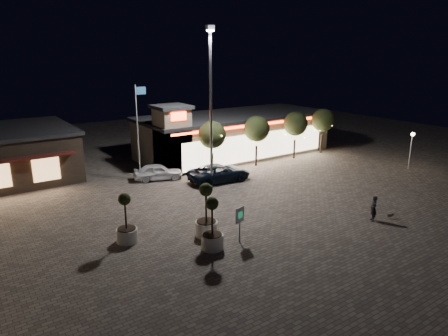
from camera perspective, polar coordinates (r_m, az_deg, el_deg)
ground at (r=25.19m, az=4.27°, el=-8.38°), size 90.00×90.00×0.00m
retail_building at (r=42.10m, az=1.07°, el=4.84°), size 20.40×8.40×6.10m
floodlight_pole at (r=30.80m, az=-1.90°, el=9.74°), size 0.60×0.40×12.38m
flagpole at (r=33.76m, az=-12.12°, el=6.05°), size 0.95×0.10×8.00m
lamp_post_east at (r=40.52m, az=25.23°, el=3.21°), size 0.36×0.36×3.48m
string_tree_a at (r=34.90m, az=-1.72°, el=4.75°), size 2.42×2.42×4.79m
string_tree_b at (r=37.78m, az=4.70°, el=5.57°), size 2.42×2.42×4.79m
string_tree_c at (r=41.07m, az=10.18°, el=6.22°), size 2.42×2.42×4.79m
string_tree_d at (r=43.93m, az=13.94°, el=6.63°), size 2.42×2.42×4.79m
pickup_truck at (r=33.52m, az=-0.67°, el=-0.68°), size 5.56×2.94×1.49m
white_sedan at (r=34.44m, az=-9.41°, el=-0.53°), size 4.39×2.88×1.39m
pedestrian at (r=27.41m, az=20.58°, el=-5.45°), size 0.68×0.73×1.67m
dog at (r=28.41m, az=22.69°, el=-6.18°), size 0.47×0.30×0.25m
planter_left at (r=23.55m, az=-13.76°, el=-8.20°), size 1.20×1.20×2.95m
planter_mid at (r=22.15m, az=-1.68°, el=-9.26°), size 1.23×1.23×3.02m
planter_right at (r=23.62m, az=-2.54°, el=-7.39°), size 1.33×1.33×3.26m
valet_sign at (r=22.72m, az=2.28°, el=-7.11°), size 0.69×0.23×2.10m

